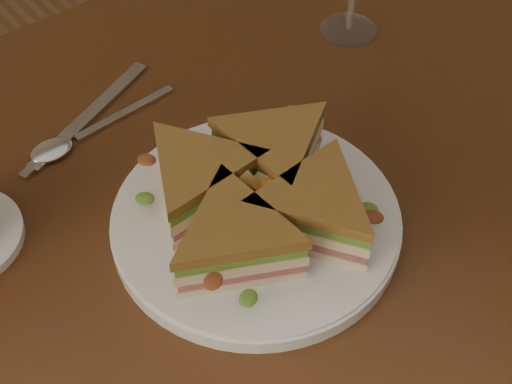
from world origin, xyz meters
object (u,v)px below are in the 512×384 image
plate (256,221)px  spoon (70,141)px  sandwich_wedges (256,196)px  knife (83,122)px  table (240,248)px

plate → spoon: plate is taller
sandwich_wedges → knife: sandwich_wedges is taller
table → knife: bearing=111.6°
table → spoon: 0.22m
table → sandwich_wedges: (-0.02, -0.05, 0.14)m
sandwich_wedges → spoon: 0.24m
table → plate: plate is taller
table → plate: size_ratio=4.25×
sandwich_wedges → spoon: sandwich_wedges is taller
plate → knife: size_ratio=1.39×
plate → sandwich_wedges: bearing=180.0°
knife → spoon: bearing=-164.7°
plate → sandwich_wedges: size_ratio=0.99×
table → knife: 0.23m
table → sandwich_wedges: size_ratio=4.20×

